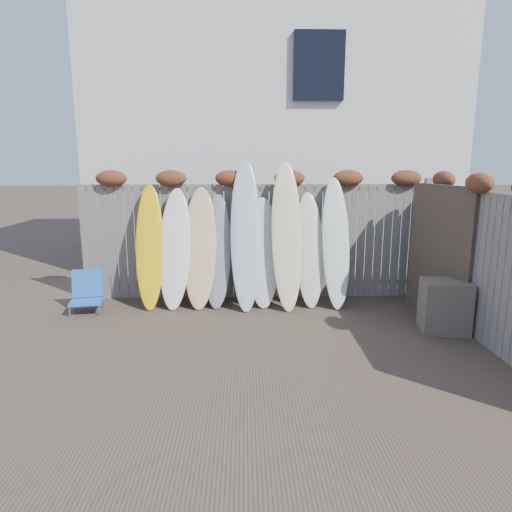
{
  "coord_description": "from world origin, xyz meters",
  "views": [
    {
      "loc": [
        -0.18,
        -5.45,
        2.4
      ],
      "look_at": [
        0.0,
        1.2,
        1.0
      ],
      "focal_mm": 32.0,
      "sensor_mm": 36.0,
      "label": 1
    }
  ],
  "objects_px": {
    "beach_chair": "(87,292)",
    "lattice_panel": "(439,253)",
    "surfboard_0": "(150,247)",
    "wooden_crate": "(445,306)"
  },
  "relations": [
    {
      "from": "beach_chair",
      "to": "lattice_panel",
      "type": "distance_m",
      "value": 5.57
    },
    {
      "from": "lattice_panel",
      "to": "surfboard_0",
      "type": "distance_m",
      "value": 4.57
    },
    {
      "from": "wooden_crate",
      "to": "surfboard_0",
      "type": "distance_m",
      "value": 4.63
    },
    {
      "from": "beach_chair",
      "to": "wooden_crate",
      "type": "height_order",
      "value": "wooden_crate"
    },
    {
      "from": "beach_chair",
      "to": "surfboard_0",
      "type": "bearing_deg",
      "value": 13.73
    },
    {
      "from": "beach_chair",
      "to": "surfboard_0",
      "type": "height_order",
      "value": "surfboard_0"
    },
    {
      "from": "beach_chair",
      "to": "lattice_panel",
      "type": "xyz_separation_m",
      "value": [
        5.5,
        -0.48,
        0.72
      ]
    },
    {
      "from": "lattice_panel",
      "to": "beach_chair",
      "type": "bearing_deg",
      "value": 160.0
    },
    {
      "from": "lattice_panel",
      "to": "surfboard_0",
      "type": "xyz_separation_m",
      "value": [
        -4.51,
        0.72,
        -0.02
      ]
    },
    {
      "from": "wooden_crate",
      "to": "surfboard_0",
      "type": "bearing_deg",
      "value": 163.5
    }
  ]
}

